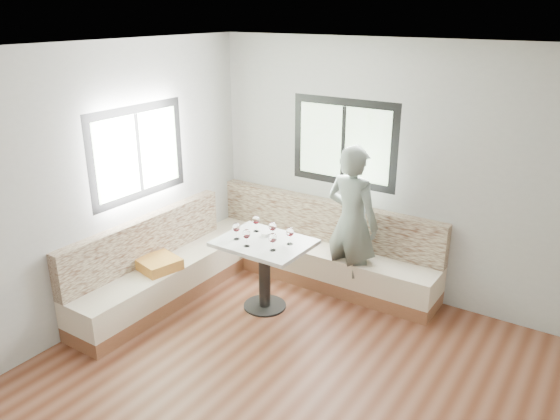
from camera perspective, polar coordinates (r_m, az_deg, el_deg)
name	(u,v)px	position (r m, az deg, el deg)	size (l,w,h in m)	color
room	(290,256)	(3.91, 1.07, -4.81)	(5.01, 5.01, 2.81)	brown
banquette	(251,262)	(6.31, -3.04, -5.43)	(2.90, 2.80, 0.95)	#915A3B
table	(264,258)	(5.80, -1.64, -5.04)	(0.96, 0.75, 0.78)	black
person	(352,223)	(5.99, 7.54, -1.36)	(0.64, 0.42, 1.75)	slate
olive_ramekin	(266,234)	(5.84, -1.49, -2.56)	(0.10, 0.10, 0.04)	white
wine_glass_a	(236,228)	(5.73, -4.59, -1.87)	(0.08, 0.08, 0.19)	white
wine_glass_b	(246,234)	(5.56, -3.53, -2.57)	(0.08, 0.08, 0.19)	white
wine_glass_c	(273,238)	(5.45, -0.76, -2.99)	(0.08, 0.08, 0.19)	white
wine_glass_d	(273,227)	(5.74, -0.78, -1.77)	(0.08, 0.08, 0.19)	white
wine_glass_e	(290,232)	(5.60, 1.05, -2.36)	(0.08, 0.08, 0.19)	white
wine_glass_f	(256,220)	(5.91, -2.52, -1.08)	(0.08, 0.08, 0.19)	white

